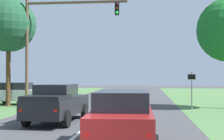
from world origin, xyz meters
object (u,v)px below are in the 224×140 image
(pickup_truck_lead, at_px, (57,103))
(crossing_suv_far, at_px, (16,93))
(extra_tree_2, at_px, (9,25))
(red_suv_near, at_px, (122,118))
(keep_moving_sign, at_px, (192,85))
(traffic_light, at_px, (52,33))

(pickup_truck_lead, relative_size, crossing_suv_far, 1.25)
(pickup_truck_lead, distance_m, crossing_suv_far, 11.42)
(pickup_truck_lead, xyz_separation_m, extra_tree_2, (-6.29, 8.59, 5.33))
(extra_tree_2, bearing_deg, crossing_suv_far, 79.71)
(pickup_truck_lead, height_order, extra_tree_2, extra_tree_2)
(red_suv_near, bearing_deg, extra_tree_2, 125.42)
(crossing_suv_far, bearing_deg, keep_moving_sign, -10.38)
(keep_moving_sign, bearing_deg, extra_tree_2, 174.11)
(traffic_light, relative_size, extra_tree_2, 0.99)
(keep_moving_sign, distance_m, extra_tree_2, 14.67)
(red_suv_near, xyz_separation_m, pickup_truck_lead, (-3.69, 5.44, 0.00))
(red_suv_near, xyz_separation_m, keep_moving_sign, (3.87, 12.60, 0.69))
(red_suv_near, xyz_separation_m, extra_tree_2, (-9.98, 14.03, 5.33))
(pickup_truck_lead, relative_size, traffic_light, 0.66)
(pickup_truck_lead, height_order, crossing_suv_far, pickup_truck_lead)
(keep_moving_sign, bearing_deg, red_suv_near, -107.08)
(red_suv_near, height_order, crossing_suv_far, red_suv_near)
(red_suv_near, relative_size, keep_moving_sign, 1.85)
(traffic_light, distance_m, extra_tree_2, 3.87)
(pickup_truck_lead, bearing_deg, keep_moving_sign, 43.45)
(pickup_truck_lead, relative_size, extra_tree_2, 0.65)
(red_suv_near, height_order, extra_tree_2, extra_tree_2)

